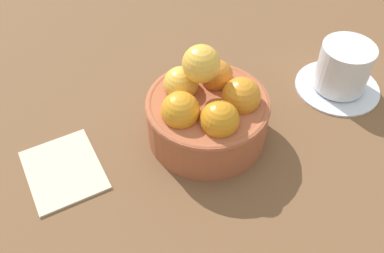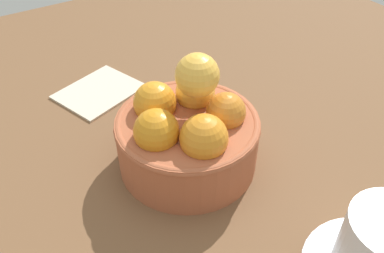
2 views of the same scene
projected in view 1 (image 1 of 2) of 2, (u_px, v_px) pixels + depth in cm
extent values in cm
cube|color=brown|center=(206.00, 143.00, 57.82)|extent=(111.28, 103.10, 3.59)
cylinder|color=#AD5938|center=(207.00, 119.00, 54.27)|extent=(15.22, 15.22, 6.07)
torus|color=#AD5938|center=(208.00, 104.00, 52.34)|extent=(15.42, 15.42, 1.00)
sphere|color=orange|center=(217.00, 76.00, 54.10)|extent=(4.22, 4.22, 4.22)
sphere|color=#EEB643|center=(181.00, 84.00, 53.09)|extent=(4.41, 4.41, 4.41)
sphere|color=orange|center=(181.00, 111.00, 49.87)|extent=(4.66, 4.66, 4.66)
sphere|color=orange|center=(220.00, 120.00, 48.90)|extent=(4.60, 4.60, 4.60)
sphere|color=orange|center=(241.00, 97.00, 51.52)|extent=(4.79, 4.79, 4.79)
sphere|color=#F4B642|center=(201.00, 64.00, 49.64)|extent=(4.53, 4.53, 4.53)
cylinder|color=white|center=(337.00, 86.00, 62.50)|extent=(12.12, 12.12, 0.60)
cylinder|color=white|center=(344.00, 67.00, 59.80)|extent=(7.35, 7.35, 6.74)
cube|color=beige|center=(63.00, 169.00, 52.24)|extent=(12.71, 11.52, 0.60)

